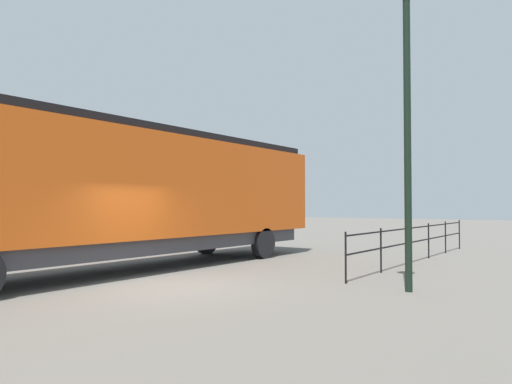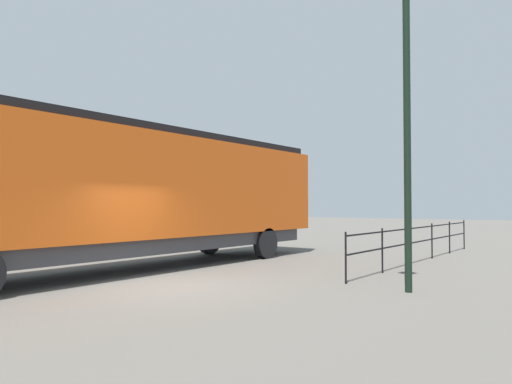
% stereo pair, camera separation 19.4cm
% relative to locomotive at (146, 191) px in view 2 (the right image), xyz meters
% --- Properties ---
extents(ground_plane, '(120.00, 120.00, 0.00)m').
position_rel_locomotive_xyz_m(ground_plane, '(3.06, -1.84, -2.36)').
color(ground_plane, '#666059').
extents(locomotive, '(3.06, 15.39, 4.23)m').
position_rel_locomotive_xyz_m(locomotive, '(0.00, 0.00, 0.00)').
color(locomotive, '#D15114').
rests_on(locomotive, ground_plane).
extents(lamp_post, '(0.51, 0.51, 7.24)m').
position_rel_locomotive_xyz_m(lamp_post, '(7.85, 0.82, 2.57)').
color(lamp_post, black).
rests_on(lamp_post, ground_plane).
extents(platform_fence, '(0.05, 11.65, 1.27)m').
position_rel_locomotive_xyz_m(platform_fence, '(6.23, 6.81, -1.53)').
color(platform_fence, black).
rests_on(platform_fence, ground_plane).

